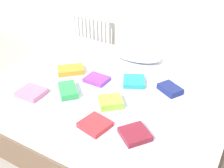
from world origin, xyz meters
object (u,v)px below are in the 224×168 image
bed (109,109)px  textbook_red (95,125)px  radiator (91,33)px  textbook_lime (111,102)px  textbook_maroon (135,134)px  textbook_green (68,90)px  textbook_navy (170,89)px  textbook_pink (32,92)px  pillow (135,54)px  textbook_orange (71,70)px  textbook_teal (134,81)px  textbook_purple (97,79)px

bed → textbook_red: textbook_red is taller
bed → radiator: radiator is taller
textbook_lime → radiator: bearing=87.2°
textbook_lime → textbook_maroon: bearing=-76.8°
radiator → bed: bearing=-50.1°
textbook_green → textbook_navy: bearing=74.5°
textbook_pink → textbook_red: bearing=-8.6°
pillow → textbook_orange: pillow is taller
textbook_green → textbook_teal: bearing=88.5°
textbook_green → textbook_teal: (0.39, 0.40, -0.01)m
textbook_teal → textbook_orange: textbook_orange is taller
textbook_red → textbook_pink: (-0.65, 0.07, 0.00)m
textbook_red → textbook_maroon: 0.28m
textbook_navy → textbook_teal: textbook_navy is taller
textbook_teal → textbook_lime: 0.36m
bed → pillow: size_ratio=3.75×
textbook_maroon → radiator: bearing=78.6°
textbook_green → textbook_lime: (0.37, 0.03, -0.00)m
textbook_navy → textbook_purple: (-0.60, -0.16, -0.01)m
bed → textbook_orange: bearing=178.3°
radiator → textbook_purple: bearing=-53.7°
textbook_purple → textbook_navy: bearing=16.5°
textbook_navy → textbook_green: size_ratio=0.85×
pillow → textbook_lime: pillow is taller
textbook_navy → textbook_purple: 0.62m
textbook_pink → textbook_teal: 0.84m
radiator → textbook_orange: (0.60, -1.19, 0.17)m
textbook_pink → bed: bearing=41.1°
bed → textbook_teal: 0.34m
radiator → textbook_lime: (1.16, -1.44, 0.17)m
textbook_red → textbook_teal: 0.63m
textbook_green → pillow: bearing=119.5°
radiator → textbook_teal: size_ratio=3.16×
textbook_orange → textbook_lime: textbook_lime is taller
bed → textbook_orange: textbook_orange is taller
textbook_lime → textbook_navy: bearing=9.1°
textbook_green → textbook_teal: 0.56m
textbook_purple → textbook_maroon: 0.74m
textbook_navy → textbook_pink: (-0.93, -0.59, -0.01)m
textbook_navy → textbook_pink: bearing=-118.1°
textbook_green → textbook_red: bearing=13.3°
bed → textbook_lime: textbook_lime is taller
textbook_maroon → textbook_lime: bearing=91.9°
textbook_orange → textbook_maroon: 0.99m
textbook_pink → textbook_maroon: (0.92, -0.02, 0.00)m
textbook_pink → textbook_maroon: textbook_maroon is taller
pillow → textbook_pink: (-0.43, -0.98, -0.04)m
bed → textbook_red: size_ratio=10.97×
textbook_pink → textbook_maroon: size_ratio=1.16×
textbook_lime → textbook_maroon: textbook_lime is taller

